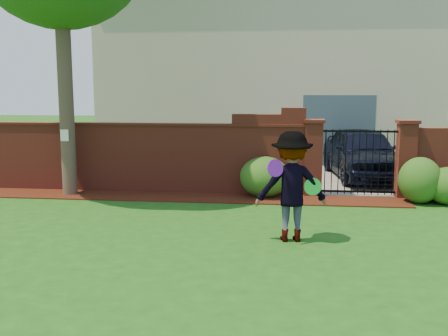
# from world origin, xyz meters

# --- Properties ---
(ground) EXTENTS (80.00, 80.00, 0.01)m
(ground) POSITION_xyz_m (0.00, 0.00, -0.01)
(ground) COLOR #1A4E13
(ground) RESTS_ON ground
(mulch_bed) EXTENTS (11.10, 1.08, 0.03)m
(mulch_bed) POSITION_xyz_m (-0.95, 3.34, 0.01)
(mulch_bed) COLOR #341309
(mulch_bed) RESTS_ON ground
(brick_wall) EXTENTS (8.70, 0.31, 2.16)m
(brick_wall) POSITION_xyz_m (-2.01, 4.00, 0.93)
(brick_wall) COLOR maroon
(brick_wall) RESTS_ON ground
(pillar_left) EXTENTS (0.50, 0.50, 1.88)m
(pillar_left) POSITION_xyz_m (2.40, 4.00, 0.96)
(pillar_left) COLOR maroon
(pillar_left) RESTS_ON ground
(pillar_right) EXTENTS (0.50, 0.50, 1.88)m
(pillar_right) POSITION_xyz_m (4.60, 4.00, 0.96)
(pillar_right) COLOR maroon
(pillar_right) RESTS_ON ground
(iron_gate) EXTENTS (1.78, 0.03, 1.60)m
(iron_gate) POSITION_xyz_m (3.50, 4.00, 0.85)
(iron_gate) COLOR black
(iron_gate) RESTS_ON ground
(driveway) EXTENTS (3.20, 8.00, 0.01)m
(driveway) POSITION_xyz_m (3.50, 8.00, 0.01)
(driveway) COLOR gray
(driveway) RESTS_ON ground
(house) EXTENTS (12.40, 6.40, 6.30)m
(house) POSITION_xyz_m (1.00, 12.00, 3.16)
(house) COLOR beige
(house) RESTS_ON ground
(car) EXTENTS (2.20, 4.55, 1.50)m
(car) POSITION_xyz_m (4.01, 6.48, 0.75)
(car) COLOR black
(car) RESTS_ON ground
(paper_notice) EXTENTS (0.20, 0.01, 0.28)m
(paper_notice) POSITION_xyz_m (-3.60, 3.21, 1.50)
(paper_notice) COLOR white
(paper_notice) RESTS_ON tree
(shrub_left) EXTENTS (1.21, 1.21, 0.99)m
(shrub_left) POSITION_xyz_m (1.23, 3.69, 0.50)
(shrub_left) COLOR #1A5018
(shrub_left) RESTS_ON ground
(shrub_middle) EXTENTS (0.97, 0.97, 1.07)m
(shrub_middle) POSITION_xyz_m (4.80, 3.40, 0.54)
(shrub_middle) COLOR #1A5018
(shrub_middle) RESTS_ON ground
(shrub_right) EXTENTS (0.96, 0.96, 0.86)m
(shrub_right) POSITION_xyz_m (5.40, 3.34, 0.43)
(shrub_right) COLOR #1A5018
(shrub_right) RESTS_ON ground
(man) EXTENTS (1.31, 0.85, 1.91)m
(man) POSITION_xyz_m (1.82, 0.04, 0.95)
(man) COLOR gray
(man) RESTS_ON ground
(frisbee_purple) EXTENTS (0.30, 0.23, 0.30)m
(frisbee_purple) POSITION_xyz_m (1.54, -0.25, 1.32)
(frisbee_purple) COLOR purple
(frisbee_purple) RESTS_ON man
(frisbee_green) EXTENTS (0.31, 0.11, 0.30)m
(frisbee_green) POSITION_xyz_m (2.17, -0.02, 0.98)
(frisbee_green) COLOR #1CD637
(frisbee_green) RESTS_ON man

